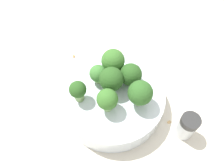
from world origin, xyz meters
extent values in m
plane|color=beige|center=(0.00, 0.00, 0.00)|extent=(3.00, 3.00, 0.00)
cylinder|color=silver|center=(0.00, 0.00, 0.03)|extent=(0.22, 0.22, 0.05)
cylinder|color=#84AD66|center=(0.00, -0.01, 0.07)|extent=(0.02, 0.02, 0.03)
sphere|color=#28511E|center=(0.00, -0.01, 0.09)|extent=(0.05, 0.05, 0.05)
cylinder|color=#84AD66|center=(-0.01, -0.05, 0.07)|extent=(0.02, 0.02, 0.03)
sphere|color=#386B28|center=(-0.01, -0.05, 0.09)|extent=(0.05, 0.05, 0.05)
cylinder|color=#84AD66|center=(0.02, -0.03, 0.06)|extent=(0.02, 0.02, 0.02)
sphere|color=#3D7533|center=(0.02, -0.03, 0.08)|extent=(0.04, 0.04, 0.04)
cylinder|color=#7A9E5B|center=(-0.04, -0.02, 0.06)|extent=(0.01, 0.01, 0.02)
sphere|color=#28511E|center=(-0.04, -0.02, 0.08)|extent=(0.05, 0.05, 0.05)
cylinder|color=#84AD66|center=(-0.05, 0.03, 0.07)|extent=(0.02, 0.02, 0.03)
sphere|color=#2D5B23|center=(-0.05, 0.03, 0.09)|extent=(0.05, 0.05, 0.05)
cylinder|color=#7A9E5B|center=(0.07, 0.01, 0.07)|extent=(0.03, 0.03, 0.03)
sphere|color=#28511E|center=(0.07, 0.01, 0.09)|extent=(0.03, 0.03, 0.03)
cylinder|color=#8EB770|center=(0.01, 0.04, 0.07)|extent=(0.02, 0.02, 0.03)
sphere|color=#386B28|center=(0.01, 0.04, 0.09)|extent=(0.04, 0.04, 0.04)
cylinder|color=silver|center=(-0.14, 0.09, 0.03)|extent=(0.04, 0.04, 0.05)
cylinder|color=#2D2D2D|center=(-0.14, 0.09, 0.06)|extent=(0.04, 0.04, 0.01)
cube|color=tan|center=(-0.12, 0.06, 0.00)|extent=(0.01, 0.01, 0.01)
cube|color=#AD7F4C|center=(0.08, -0.15, 0.00)|extent=(0.01, 0.01, 0.01)
camera|label=1|loc=(0.03, 0.23, 0.44)|focal=35.00mm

